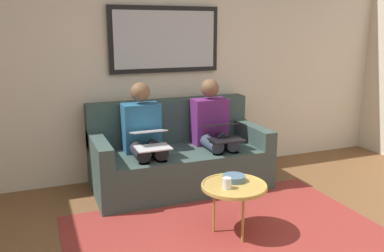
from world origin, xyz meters
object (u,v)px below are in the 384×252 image
cup (227,183)px  laptop_silver (150,139)px  person_left (213,129)px  person_right (144,135)px  laptop_black (223,131)px  coffee_table (234,187)px  framed_mirror (165,40)px  bowl (234,178)px  couch (178,157)px

cup → laptop_silver: bearing=-70.1°
person_left → person_right: size_ratio=1.00×
laptop_black → person_left: bearing=-90.0°
coffee_table → person_left: (-0.34, -1.15, 0.19)m
laptop_silver → cup: bearing=109.9°
framed_mirror → cup: bearing=88.6°
person_left → framed_mirror: bearing=-49.7°
framed_mirror → bowl: 1.88m
coffee_table → person_left: person_left is taller
framed_mirror → cup: size_ratio=13.90×
cup → laptop_silver: (0.35, -0.96, 0.16)m
person_left → person_right: bearing=0.0°
bowl → laptop_black: laptop_black is taller
couch → laptop_black: 0.59m
framed_mirror → laptop_black: framed_mirror is taller
framed_mirror → coffee_table: (-0.05, 1.61, -1.13)m
person_left → coffee_table: bearing=73.6°
coffee_table → bowl: (-0.04, -0.08, 0.04)m
laptop_black → bowl: bearing=70.2°
framed_mirror → laptop_silver: 1.21m
person_left → laptop_silver: size_ratio=2.98×
person_left → laptop_black: (-0.00, 0.24, 0.03)m
coffee_table → bowl: size_ratio=2.82×
coffee_table → cup: size_ratio=5.97×
coffee_table → person_right: (0.44, -1.15, 0.19)m
coffee_table → laptop_silver: (0.44, -0.91, 0.22)m
framed_mirror → laptop_black: (-0.39, 0.69, -0.92)m
coffee_table → person_left: size_ratio=0.47×
laptop_black → person_right: bearing=-17.0°
coffee_table → person_right: 1.24m
person_right → framed_mirror: bearing=-130.3°
laptop_black → laptop_silver: bearing=0.1°
person_right → laptop_silver: bearing=90.0°
laptop_black → laptop_silver: laptop_black is taller
framed_mirror → person_right: 1.12m
cup → laptop_silver: 1.03m
framed_mirror → bowl: (-0.09, 1.53, -1.09)m
coffee_table → laptop_black: 1.00m
couch → laptop_silver: 0.59m
couch → coffee_table: size_ratio=3.41×
bowl → couch: bearing=-85.6°
bowl → person_right: bearing=-66.0°
cup → laptop_black: laptop_black is taller
bowl → laptop_silver: bearing=-60.2°
framed_mirror → coffee_table: 1.97m
couch → laptop_silver: size_ratio=4.79×
laptop_silver → laptop_black: bearing=-179.9°
couch → person_left: person_left is taller
person_right → couch: bearing=-170.0°
cup → laptop_black: size_ratio=0.24×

